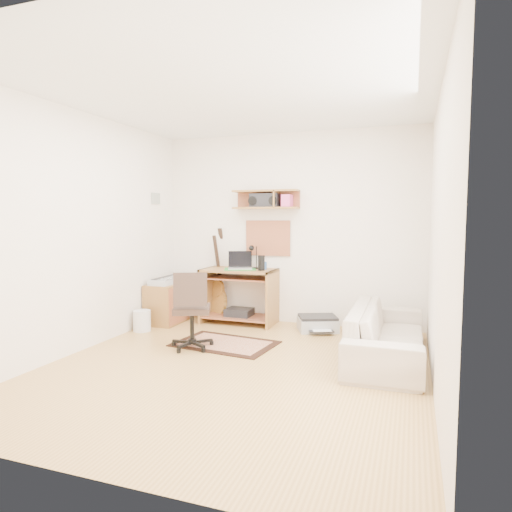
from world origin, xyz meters
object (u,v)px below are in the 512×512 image
(desk, at_px, (239,296))
(cabinet, at_px, (172,301))
(printer, at_px, (318,324))
(sofa, at_px, (387,324))
(task_chair, at_px, (192,309))

(desk, height_order, cabinet, desk)
(cabinet, xyz_separation_m, printer, (2.06, 0.11, -0.19))
(desk, distance_m, sofa, 2.23)
(desk, xyz_separation_m, sofa, (2.01, -0.95, -0.02))
(desk, bearing_deg, sofa, -25.19)
(printer, bearing_deg, desk, 153.87)
(desk, distance_m, cabinet, 0.97)
(printer, distance_m, sofa, 1.29)
(task_chair, xyz_separation_m, cabinet, (-0.89, 1.11, -0.17))
(task_chair, xyz_separation_m, sofa, (2.07, 0.34, -0.08))
(task_chair, relative_size, sofa, 0.48)
(task_chair, distance_m, printer, 1.73)
(cabinet, relative_size, sofa, 0.49)
(cabinet, bearing_deg, printer, 3.07)
(sofa, bearing_deg, printer, 45.60)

